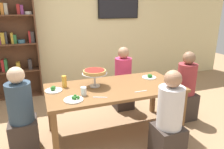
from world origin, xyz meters
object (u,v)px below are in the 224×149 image
Objects in this scene: diner_far_right at (123,83)px; salad_plate_far_diner at (149,77)px; television at (119,6)px; deep_dish_pizza_stand at (95,73)px; diner_near_right at (169,123)px; diner_head_east at (185,91)px; salad_plate_spare at (53,89)px; cutlery_knife_near at (141,91)px; water_glass_clear_near at (84,91)px; cutlery_fork_near at (100,97)px; dining_table at (114,92)px; bookshelf at (8,42)px; beer_glass_amber_tall at (64,81)px; salad_plate_near_diner at (74,99)px; diner_head_west at (22,118)px.

salad_plate_far_diner is at bearing 20.06° from diner_far_right.
television reaches higher than deep_dish_pizza_stand.
diner_near_right is 1.00× the size of diner_head_east.
diner_near_right is 1.54m from salad_plate_spare.
diner_near_right reaches higher than cutlery_knife_near.
cutlery_fork_near is (0.17, -0.14, -0.05)m from water_glass_clear_near.
bookshelf is at bearing 126.52° from dining_table.
deep_dish_pizza_stand is 0.37m from water_glass_clear_near.
diner_far_right is at bearing 25.88° from salad_plate_spare.
television reaches higher than salad_plate_far_diner.
diner_head_east is 1.96m from beer_glass_amber_tall.
diner_head_east is at bearing -79.85° from television.
water_glass_clear_near is (-1.73, -0.17, 0.30)m from diner_head_east.
dining_table is 8.05× the size of salad_plate_near_diner.
deep_dish_pizza_stand is at bearing -56.93° from bookshelf.
cutlery_fork_near is at bearing -38.20° from salad_plate_spare.
diner_head_west reaches higher than deep_dish_pizza_stand.
diner_far_right is at bearing -41.32° from diner_head_east.
deep_dish_pizza_stand is at bearing 141.88° from cutlery_knife_near.
water_glass_clear_near is (-0.92, -0.89, 0.30)m from diner_far_right.
diner_head_east reaches higher than salad_plate_far_diner.
television is 4.27× the size of salad_plate_spare.
cutlery_fork_near is (-1.19, -2.40, -1.09)m from television.
dining_table is 1.64× the size of diner_near_right.
diner_head_west is 0.72m from salad_plate_near_diner.
salad_plate_near_diner is at bearing 177.44° from cutlery_knife_near.
salad_plate_near_diner reaches higher than cutlery_knife_near.
television is at bearing 74.78° from cutlery_knife_near.
dining_table is 5.40× the size of deep_dish_pizza_stand.
water_glass_clear_near is (1.02, -2.16, -0.36)m from bookshelf.
diner_far_right is 1.31m from water_glass_clear_near.
salad_plate_near_diner is (-1.88, -0.28, 0.26)m from diner_head_east.
diner_far_right reaches higher than dining_table.
diner_head_west reaches higher than beer_glass_amber_tall.
diner_head_west is at bearing -157.38° from beer_glass_amber_tall.
dining_table is at bearing 1.13° from diner_head_east.
salad_plate_far_diner is 0.60m from cutlery_knife_near.
diner_far_right reaches higher than salad_plate_spare.
diner_far_right reaches higher than beer_glass_amber_tall.
diner_far_right is 4.91× the size of salad_plate_near_diner.
cutlery_knife_near is at bearing -9.76° from diner_far_right.
diner_head_east is (2.75, -1.99, -0.66)m from bookshelf.
beer_glass_amber_tall is at bearing 116.51° from water_glass_clear_near.
diner_far_right is at bearing -107.88° from television.
salad_plate_spare reaches higher than cutlery_knife_near.
dining_table is 1.25m from diner_head_west.
salad_plate_spare is at bearing -147.26° from beer_glass_amber_tall.
beer_glass_amber_tall is at bearing 150.26° from cutlery_knife_near.
diner_head_east is at bearing 16.68° from cutlery_knife_near.
diner_head_west reaches higher than cutlery_fork_near.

